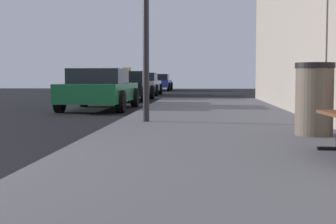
% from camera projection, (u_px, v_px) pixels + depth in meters
% --- Properties ---
extents(sidewalk, '(4.00, 32.00, 0.15)m').
position_uv_depth(sidewalk, '(239.00, 184.00, 4.23)').
color(sidewalk, '#5B5B60').
rests_on(sidewalk, ground_plane).
extents(trash_bin, '(0.57, 0.57, 1.07)m').
position_uv_depth(trash_bin, '(314.00, 99.00, 7.12)').
color(trash_bin, brown).
rests_on(trash_bin, sidewalk).
extents(car_green, '(1.98, 4.47, 1.27)m').
position_uv_depth(car_green, '(100.00, 89.00, 15.13)').
color(car_green, '#196638').
rests_on(car_green, ground_plane).
extents(car_black, '(2.05, 4.48, 1.43)m').
position_uv_depth(car_black, '(127.00, 86.00, 21.18)').
color(car_black, black).
rests_on(car_black, ground_plane).
extents(car_white, '(2.02, 4.12, 1.27)m').
position_uv_depth(car_white, '(142.00, 84.00, 27.51)').
color(car_white, white).
rests_on(car_white, ground_plane).
extents(car_blue, '(1.97, 4.35, 1.27)m').
position_uv_depth(car_blue, '(159.00, 82.00, 37.18)').
color(car_blue, '#233899').
rests_on(car_blue, ground_plane).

